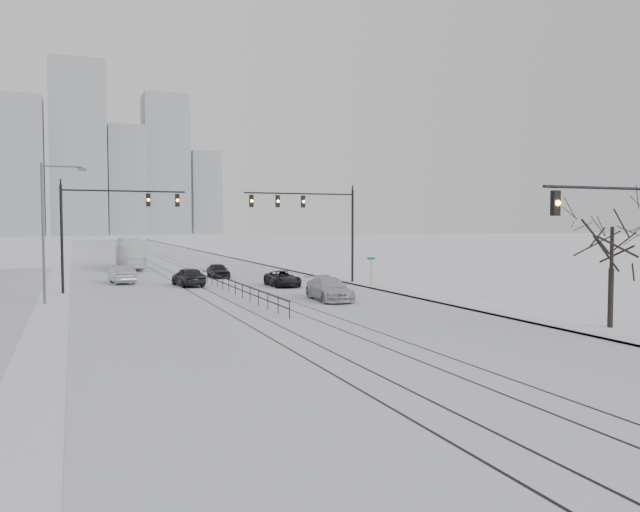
{
  "coord_description": "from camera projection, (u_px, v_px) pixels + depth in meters",
  "views": [
    {
      "loc": [
        -10.73,
        -13.48,
        5.15
      ],
      "look_at": [
        3.0,
        21.11,
        3.2
      ],
      "focal_mm": 35.0,
      "sensor_mm": 36.0,
      "label": 1
    }
  ],
  "objects": [
    {
      "name": "curb",
      "position": [
        264.0,
        265.0,
        76.49
      ],
      "size": [
        0.1,
        260.0,
        0.12
      ],
      "primitive_type": "cube",
      "color": "gray",
      "rests_on": "ground"
    },
    {
      "name": "sidewalk_east",
      "position": [
        283.0,
        264.0,
        77.39
      ],
      "size": [
        5.0,
        260.0,
        0.16
      ],
      "primitive_type": "cube",
      "color": "white",
      "rests_on": "ground"
    },
    {
      "name": "traffic_mast_near",
      "position": [
        626.0,
        237.0,
        26.04
      ],
      "size": [
        6.1,
        0.37,
        7.0
      ],
      "color": "black",
      "rests_on": "ground"
    },
    {
      "name": "sedan_sb_inner",
      "position": [
        188.0,
        277.0,
        50.99
      ],
      "size": [
        2.4,
        4.78,
        1.56
      ],
      "primitive_type": "imported",
      "rotation": [
        0.0,
        0.0,
        3.27
      ],
      "color": "black",
      "rests_on": "ground"
    },
    {
      "name": "median_fence",
      "position": [
        235.0,
        288.0,
        44.55
      ],
      "size": [
        0.06,
        24.0,
        1.0
      ],
      "color": "black",
      "rests_on": "ground"
    },
    {
      "name": "sedan_sb_outer",
      "position": [
        122.0,
        274.0,
        53.34
      ],
      "size": [
        2.14,
        4.88,
        1.56
      ],
      "primitive_type": "imported",
      "rotation": [
        0.0,
        0.0,
        3.25
      ],
      "color": "#A8A9B0",
      "rests_on": "ground"
    },
    {
      "name": "sedan_nb_right",
      "position": [
        329.0,
        289.0,
        41.54
      ],
      "size": [
        2.37,
        5.34,
        1.52
      ],
      "primitive_type": "imported",
      "rotation": [
        0.0,
        0.0,
        -0.05
      ],
      "color": "silver",
      "rests_on": "ground"
    },
    {
      "name": "box_truck",
      "position": [
        130.0,
        254.0,
        70.48
      ],
      "size": [
        3.41,
        12.36,
        3.41
      ],
      "primitive_type": "imported",
      "rotation": [
        0.0,
        0.0,
        3.1
      ],
      "color": "white",
      "rests_on": "ground"
    },
    {
      "name": "skyline",
      "position": [
        110.0,
        165.0,
        270.95
      ],
      "size": [
        96.0,
        48.0,
        72.0
      ],
      "color": "#9298A0",
      "rests_on": "ground"
    },
    {
      "name": "sedan_nb_front",
      "position": [
        283.0,
        279.0,
        50.79
      ],
      "size": [
        2.12,
        4.58,
        1.27
      ],
      "primitive_type": "imported",
      "rotation": [
        0.0,
        0.0,
        -0.0
      ],
      "color": "black",
      "rests_on": "ground"
    },
    {
      "name": "traffic_mast_ne",
      "position": [
        316.0,
        216.0,
        51.92
      ],
      "size": [
        9.6,
        0.37,
        8.0
      ],
      "color": "black",
      "rests_on": "ground"
    },
    {
      "name": "street_sign",
      "position": [
        371.0,
        267.0,
        50.7
      ],
      "size": [
        0.7,
        0.06,
        2.4
      ],
      "color": "#595B60",
      "rests_on": "ground"
    },
    {
      "name": "street_light_west",
      "position": [
        48.0,
        222.0,
        39.81
      ],
      "size": [
        2.73,
        0.25,
        9.0
      ],
      "color": "#595B60",
      "rests_on": "ground"
    },
    {
      "name": "ground",
      "position": [
        506.0,
        415.0,
        16.73
      ],
      "size": [
        500.0,
        500.0,
        0.0
      ],
      "primitive_type": "plane",
      "color": "white",
      "rests_on": "ground"
    },
    {
      "name": "traffic_mast_nw",
      "position": [
        104.0,
        218.0,
        46.71
      ],
      "size": [
        9.1,
        0.37,
        8.0
      ],
      "color": "black",
      "rests_on": "ground"
    },
    {
      "name": "road",
      "position": [
        173.0,
        268.0,
        72.42
      ],
      "size": [
        22.0,
        260.0,
        0.02
      ],
      "primitive_type": "cube",
      "color": "silver",
      "rests_on": "ground"
    },
    {
      "name": "bare_tree",
      "position": [
        612.0,
        237.0,
        29.72
      ],
      "size": [
        4.4,
        4.4,
        6.1
      ],
      "color": "black",
      "rests_on": "ground"
    },
    {
      "name": "tram_rails",
      "position": [
        207.0,
        283.0,
        53.86
      ],
      "size": [
        5.3,
        180.0,
        0.01
      ],
      "color": "black",
      "rests_on": "ground"
    },
    {
      "name": "sedan_nb_far",
      "position": [
        218.0,
        271.0,
        58.94
      ],
      "size": [
        1.69,
        4.01,
        1.36
      ],
      "primitive_type": "imported",
      "rotation": [
        0.0,
        0.0,
        0.02
      ],
      "color": "black",
      "rests_on": "ground"
    }
  ]
}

